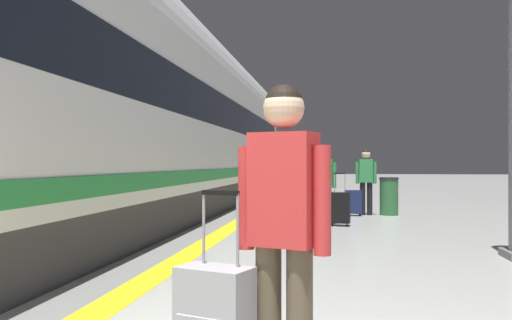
{
  "coord_description": "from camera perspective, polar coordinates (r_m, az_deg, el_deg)",
  "views": [
    {
      "loc": [
        1.28,
        -1.53,
        1.26
      ],
      "look_at": [
        0.24,
        5.79,
        1.3
      ],
      "focal_mm": 38.25,
      "sensor_mm": 36.0,
      "label": 1
    }
  ],
  "objects": [
    {
      "name": "passenger_mid",
      "position": [
        13.41,
        11.44,
        -1.74
      ],
      "size": [
        0.5,
        0.21,
        1.59
      ],
      "color": "black",
      "rests_on": "ground"
    },
    {
      "name": "suitcase_mid",
      "position": [
        13.15,
        10.11,
        -4.34
      ],
      "size": [
        0.4,
        0.27,
        0.61
      ],
      "color": "#19234C",
      "rests_on": "ground"
    },
    {
      "name": "passenger_near",
      "position": [
        11.13,
        7.14,
        -1.98
      ],
      "size": [
        0.49,
        0.32,
        1.57
      ],
      "color": "#383842",
      "rests_on": "ground"
    },
    {
      "name": "safety_line_strip",
      "position": [
        11.77,
        -1.65,
        -6.42
      ],
      "size": [
        0.36,
        80.0,
        0.01
      ],
      "primitive_type": "cube",
      "color": "yellow",
      "rests_on": "ground"
    },
    {
      "name": "waste_bin",
      "position": [
        13.53,
        13.73,
        -3.69
      ],
      "size": [
        0.46,
        0.46,
        0.91
      ],
      "color": "#2D6638",
      "rests_on": "ground"
    },
    {
      "name": "tactile_edge_band",
      "position": [
        11.83,
        -3.2,
        -6.4
      ],
      "size": [
        0.61,
        80.0,
        0.01
      ],
      "primitive_type": "cube",
      "color": "slate",
      "rests_on": "ground"
    },
    {
      "name": "high_speed_train",
      "position": [
        11.43,
        -12.94,
        5.96
      ],
      "size": [
        2.94,
        30.72,
        4.97
      ],
      "color": "#38383D",
      "rests_on": "ground"
    },
    {
      "name": "traveller_foreground",
      "position": [
        2.86,
        2.91,
        -6.14
      ],
      "size": [
        0.5,
        0.3,
        1.67
      ],
      "color": "brown",
      "rests_on": "ground"
    },
    {
      "name": "suitcase_near",
      "position": [
        11.01,
        8.8,
        -4.95
      ],
      "size": [
        0.41,
        0.29,
        1.06
      ],
      "color": "black",
      "rests_on": "ground"
    }
  ]
}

